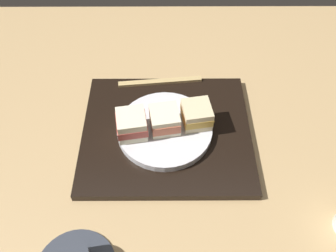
# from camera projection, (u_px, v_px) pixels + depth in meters

# --- Properties ---
(ground_plane) EXTENTS (1.40, 1.00, 0.03)m
(ground_plane) POSITION_uv_depth(u_px,v_px,m) (146.00, 133.00, 0.83)
(ground_plane) COLOR tan
(serving_tray) EXTENTS (0.38, 0.33, 0.02)m
(serving_tray) POSITION_uv_depth(u_px,v_px,m) (166.00, 132.00, 0.80)
(serving_tray) COLOR black
(serving_tray) RESTS_ON ground_plane
(sandwich_plate) EXTENTS (0.21, 0.21, 0.02)m
(sandwich_plate) POSITION_uv_depth(u_px,v_px,m) (165.00, 129.00, 0.79)
(sandwich_plate) COLOR silver
(sandwich_plate) RESTS_ON serving_tray
(sandwich_near) EXTENTS (0.07, 0.07, 0.05)m
(sandwich_near) POSITION_uv_depth(u_px,v_px,m) (197.00, 115.00, 0.77)
(sandwich_near) COLOR beige
(sandwich_near) RESTS_ON sandwich_plate
(sandwich_middle) EXTENTS (0.07, 0.07, 0.05)m
(sandwich_middle) POSITION_uv_depth(u_px,v_px,m) (165.00, 120.00, 0.76)
(sandwich_middle) COLOR #EFE5C1
(sandwich_middle) RESTS_ON sandwich_plate
(sandwich_far) EXTENTS (0.07, 0.07, 0.05)m
(sandwich_far) POSITION_uv_depth(u_px,v_px,m) (132.00, 125.00, 0.75)
(sandwich_far) COLOR #EFE5C1
(sandwich_far) RESTS_ON sandwich_plate
(chopsticks_pair) EXTENTS (0.21, 0.03, 0.01)m
(chopsticks_pair) POSITION_uv_depth(u_px,v_px,m) (160.00, 82.00, 0.89)
(chopsticks_pair) COLOR tan
(chopsticks_pair) RESTS_ON serving_tray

